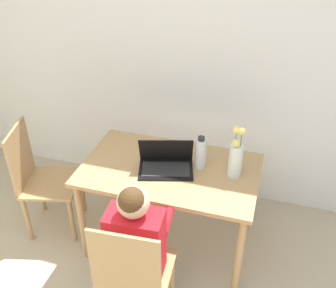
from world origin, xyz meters
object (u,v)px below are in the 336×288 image
Objects in this scene: person_seated at (138,237)px; flower_vase at (236,157)px; chair_occupied at (134,276)px; chair_spare at (41,179)px; laptop at (166,162)px; water_bottle at (201,153)px.

flower_vase is (0.43, 0.65, 0.21)m from person_seated.
person_seated reaches higher than chair_occupied.
laptop reaches higher than chair_spare.
chair_occupied and chair_spare have the same top height.
laptop is (-0.03, 0.72, 0.30)m from chair_occupied.
water_bottle is (0.19, 0.80, 0.35)m from chair_occupied.
flower_vase is at bearing -7.44° from water_bottle.
person_seated is at bearing -123.75° from flower_vase.
water_bottle is at bearing -96.54° from chair_spare.
water_bottle is at bearing -110.18° from person_seated.
laptop is at bearing -92.15° from person_seated.
chair_occupied is at bearing -137.43° from chair_spare.
chair_occupied is 0.89m from water_bottle.
person_seated is at bearing -103.89° from laptop.
flower_vase is (0.42, 0.77, 0.39)m from chair_occupied.
chair_spare is 0.86× the size of person_seated.
chair_spare is at bearing -174.22° from flower_vase.
flower_vase is (1.41, 0.14, 0.39)m from chair_spare.
chair_occupied is 2.46× the size of flower_vase.
person_seated is at bearing -132.36° from chair_spare.
laptop is at bearing -99.60° from chair_spare.
chair_spare is at bearing -31.46° from person_seated.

